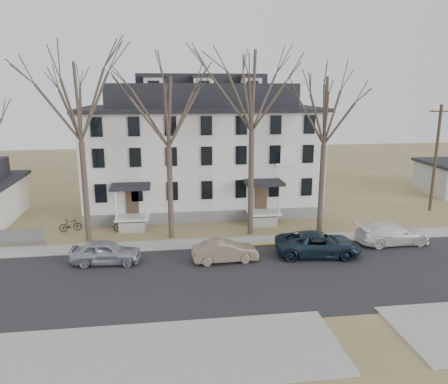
{
  "coord_description": "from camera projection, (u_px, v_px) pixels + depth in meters",
  "views": [
    {
      "loc": [
        -5.27,
        -21.43,
        10.95
      ],
      "look_at": [
        -1.14,
        9.0,
        3.55
      ],
      "focal_mm": 35.0,
      "sensor_mm": 36.0,
      "label": 1
    }
  ],
  "objects": [
    {
      "name": "ground",
      "position": [
        267.0,
        292.0,
        23.9
      ],
      "size": [
        120.0,
        120.0,
        0.0
      ],
      "primitive_type": "plane",
      "color": "olive",
      "rests_on": "ground"
    },
    {
      "name": "far_sidewalk",
      "position": [
        241.0,
        242.0,
        31.6
      ],
      "size": [
        120.0,
        2.0,
        0.08
      ],
      "primitive_type": "cube",
      "color": "#A09F97",
      "rests_on": "ground"
    },
    {
      "name": "yellow_curb",
      "position": [
        312.0,
        243.0,
        31.39
      ],
      "size": [
        14.0,
        0.25,
        0.06
      ],
      "primitive_type": "cube",
      "color": "gold",
      "rests_on": "ground"
    },
    {
      "name": "bicycle_right",
      "position": [
        70.0,
        226.0,
        33.75
      ],
      "size": [
        1.76,
        0.85,
        1.02
      ],
      "primitive_type": "imported",
      "rotation": [
        0.0,
        0.0,
        1.8
      ],
      "color": "black",
      "rests_on": "ground"
    },
    {
      "name": "car_navy",
      "position": [
        318.0,
        245.0,
        28.91
      ],
      "size": [
        5.93,
        3.3,
        1.57
      ],
      "primitive_type": "imported",
      "rotation": [
        0.0,
        0.0,
        1.44
      ],
      "color": "#192835",
      "rests_on": "ground"
    },
    {
      "name": "car_white",
      "position": [
        392.0,
        234.0,
        31.07
      ],
      "size": [
        5.32,
        2.34,
        1.52
      ],
      "primitive_type": "imported",
      "rotation": [
        0.0,
        0.0,
        1.61
      ],
      "color": "white",
      "rests_on": "ground"
    },
    {
      "name": "near_sidewalk_left",
      "position": [
        105.0,
        359.0,
        18.03
      ],
      "size": [
        20.0,
        5.0,
        0.08
      ],
      "primitive_type": "cube",
      "color": "#A09F97",
      "rests_on": "ground"
    },
    {
      "name": "main_road",
      "position": [
        259.0,
        277.0,
        25.82
      ],
      "size": [
        120.0,
        10.0,
        0.04
      ],
      "primitive_type": "cube",
      "color": "#27272A",
      "rests_on": "ground"
    },
    {
      "name": "tree_far_left",
      "position": [
        78.0,
        96.0,
        29.47
      ],
      "size": [
        8.4,
        8.4,
        13.72
      ],
      "color": "#473B31",
      "rests_on": "ground"
    },
    {
      "name": "boarding_house",
      "position": [
        201.0,
        150.0,
        39.67
      ],
      "size": [
        20.8,
        12.36,
        12.05
      ],
      "color": "slate",
      "rests_on": "ground"
    },
    {
      "name": "utility_pole_far",
      "position": [
        436.0,
        157.0,
        38.65
      ],
      "size": [
        2.0,
        0.28,
        9.5
      ],
      "color": "#3D3023",
      "rests_on": "ground"
    },
    {
      "name": "car_silver",
      "position": [
        106.0,
        253.0,
        27.6
      ],
      "size": [
        4.52,
        2.09,
        1.5
      ],
      "primitive_type": "imported",
      "rotation": [
        0.0,
        0.0,
        1.5
      ],
      "color": "#A4A6B5",
      "rests_on": "ground"
    },
    {
      "name": "bicycle_left",
      "position": [
        125.0,
        226.0,
        33.73
      ],
      "size": [
        1.96,
        0.92,
        0.99
      ],
      "primitive_type": "imported",
      "rotation": [
        0.0,
        0.0,
        1.43
      ],
      "color": "black",
      "rests_on": "ground"
    },
    {
      "name": "tree_mid_left",
      "position": [
        168.0,
        107.0,
        30.43
      ],
      "size": [
        7.8,
        7.8,
        12.74
      ],
      "color": "#473B31",
      "rests_on": "ground"
    },
    {
      "name": "tree_mid_right",
      "position": [
        326.0,
        106.0,
        31.94
      ],
      "size": [
        7.8,
        7.8,
        12.74
      ],
      "color": "#473B31",
      "rests_on": "ground"
    },
    {
      "name": "car_tan",
      "position": [
        225.0,
        252.0,
        27.94
      ],
      "size": [
        4.25,
        1.7,
        1.37
      ],
      "primitive_type": "imported",
      "rotation": [
        0.0,
        0.0,
        1.63
      ],
      "color": "#84705B",
      "rests_on": "ground"
    },
    {
      "name": "tree_center",
      "position": [
        252.0,
        85.0,
        30.87
      ],
      "size": [
        9.0,
        9.0,
        14.7
      ],
      "color": "#473B31",
      "rests_on": "ground"
    }
  ]
}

